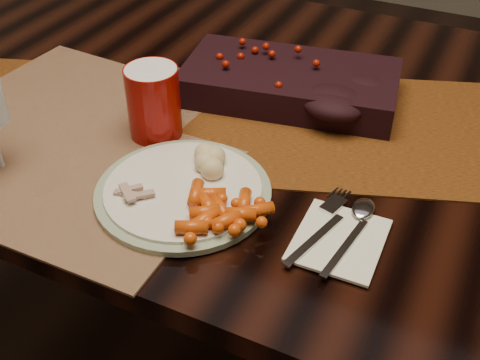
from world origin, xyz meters
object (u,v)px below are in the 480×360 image
at_px(placemat_main, 69,173).
at_px(dinner_plate, 183,191).
at_px(baby_carrots, 215,213).
at_px(dining_table, 286,255).
at_px(centerpiece, 290,78).
at_px(napkin, 339,240).
at_px(mashed_potatoes, 208,158).
at_px(turkey_shreds, 138,188).
at_px(red_cup, 154,102).

height_order(placemat_main, dinner_plate, dinner_plate).
relative_size(placemat_main, dinner_plate, 1.77).
bearing_deg(baby_carrots, dining_table, 92.53).
height_order(dining_table, baby_carrots, baby_carrots).
height_order(centerpiece, napkin, centerpiece).
bearing_deg(dinner_plate, mashed_potatoes, 76.67).
distance_m(placemat_main, napkin, 0.44).
relative_size(dining_table, mashed_potatoes, 23.14).
xyz_separation_m(dining_table, dinner_plate, (-0.06, -0.31, 0.39)).
bearing_deg(baby_carrots, mashed_potatoes, 122.96).
relative_size(dining_table, turkey_shreds, 23.27).
height_order(placemat_main, mashed_potatoes, mashed_potatoes).
distance_m(placemat_main, turkey_shreds, 0.14).
bearing_deg(napkin, centerpiece, 120.44).
height_order(baby_carrots, napkin, baby_carrots).
distance_m(baby_carrots, turkey_shreds, 0.13).
distance_m(placemat_main, dinner_plate, 0.19).
bearing_deg(red_cup, turkey_shreds, -66.09).
xyz_separation_m(dining_table, napkin, (0.18, -0.30, 0.38)).
bearing_deg(turkey_shreds, mashed_potatoes, 55.58).
bearing_deg(baby_carrots, red_cup, 140.28).
relative_size(placemat_main, turkey_shreds, 6.05).
bearing_deg(dinner_plate, red_cup, 134.84).
bearing_deg(dining_table, placemat_main, -127.05).
bearing_deg(turkey_shreds, napkin, 8.47).
relative_size(placemat_main, napkin, 3.45).
relative_size(centerpiece, red_cup, 3.19).
bearing_deg(dinner_plate, dining_table, 78.69).
bearing_deg(placemat_main, baby_carrots, -2.98).
height_order(dinner_plate, red_cup, red_cup).
bearing_deg(centerpiece, napkin, -58.12).
bearing_deg(red_cup, dinner_plate, -45.16).
bearing_deg(turkey_shreds, baby_carrots, -1.25).
bearing_deg(red_cup, napkin, -18.16).
bearing_deg(dinner_plate, turkey_shreds, -142.99).
distance_m(dining_table, centerpiece, 0.42).
xyz_separation_m(baby_carrots, mashed_potatoes, (-0.06, 0.10, 0.01)).
height_order(baby_carrots, mashed_potatoes, mashed_potatoes).
bearing_deg(mashed_potatoes, napkin, -12.54).
bearing_deg(dinner_plate, napkin, 1.14).
xyz_separation_m(baby_carrots, turkey_shreds, (-0.13, 0.00, -0.00)).
bearing_deg(turkey_shreds, centerpiece, 77.39).
height_order(mashed_potatoes, red_cup, red_cup).
relative_size(dining_table, napkin, 13.29).
bearing_deg(baby_carrots, dinner_plate, 151.35).
bearing_deg(napkin, mashed_potatoes, 166.03).
xyz_separation_m(baby_carrots, red_cup, (-0.20, 0.17, 0.04)).
bearing_deg(baby_carrots, centerpiece, 96.44).
distance_m(dinner_plate, baby_carrots, 0.09).
bearing_deg(turkey_shreds, dinner_plate, 37.01).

